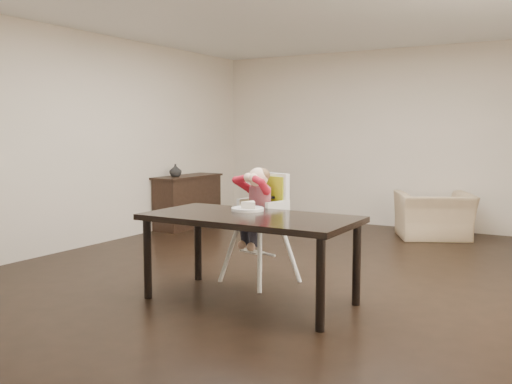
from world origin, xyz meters
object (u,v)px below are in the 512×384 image
at_px(sideboard, 188,201).
at_px(high_chair, 262,201).
at_px(dining_table, 250,224).
at_px(armchair, 434,208).

bearing_deg(sideboard, high_chair, -40.71).
xyz_separation_m(dining_table, high_chair, (-0.24, 0.62, 0.12)).
xyz_separation_m(high_chair, sideboard, (-2.57, 2.21, -0.39)).
bearing_deg(high_chair, armchair, 89.33).
bearing_deg(high_chair, dining_table, -53.29).
height_order(dining_table, high_chair, high_chair).
xyz_separation_m(armchair, sideboard, (-3.47, -0.94, -0.02)).
distance_m(armchair, sideboard, 3.60).
bearing_deg(dining_table, high_chair, 111.33).
bearing_deg(sideboard, dining_table, -45.22).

